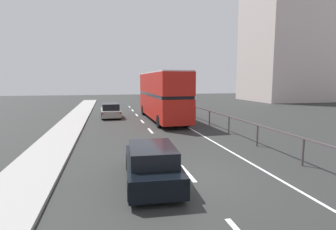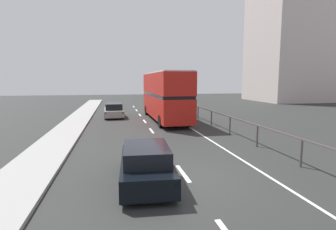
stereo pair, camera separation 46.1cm
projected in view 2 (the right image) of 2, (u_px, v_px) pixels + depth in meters
ground_plane at (186, 179)px, 9.86m from camera, size 74.47×120.00×0.10m
near_sidewalk_kerb at (13, 188)px, 8.69m from camera, size 2.20×80.00×0.14m
lane_paint_markings at (182, 133)px, 18.36m from camera, size 3.22×46.00×0.01m
bridge_side_railing at (220, 116)px, 19.46m from camera, size 0.10×42.00×1.21m
distant_building_block at (308, 42)px, 46.83m from camera, size 19.20×11.99×20.79m
double_decker_bus_red at (165, 95)px, 23.89m from camera, size 2.70×10.91×4.34m
hatchback_car_near at (146, 164)px, 9.36m from camera, size 1.98×4.35×1.36m
sedan_car_ahead at (114, 110)px, 26.02m from camera, size 1.94×4.35×1.39m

